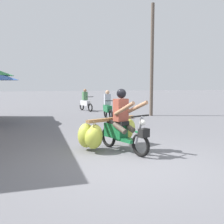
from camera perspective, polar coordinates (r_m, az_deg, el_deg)
name	(u,v)px	position (r m, az deg, el deg)	size (l,w,h in m)	color
ground_plane	(129,164)	(5.53, 3.72, -11.56)	(120.00, 120.00, 0.00)	slate
motorbike_main_loaded	(110,130)	(6.58, -0.41, -4.16)	(1.81, 1.80, 1.58)	black
motorbike_distant_ahead_left	(108,107)	(12.51, -0.99, 1.09)	(0.50, 1.62, 1.40)	black
motorbike_distant_ahead_right	(85,102)	(16.29, -5.99, 2.25)	(0.69, 1.56, 1.40)	black
utility_pole	(152,61)	(13.93, 8.94, 11.31)	(0.18, 0.18, 5.88)	brown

